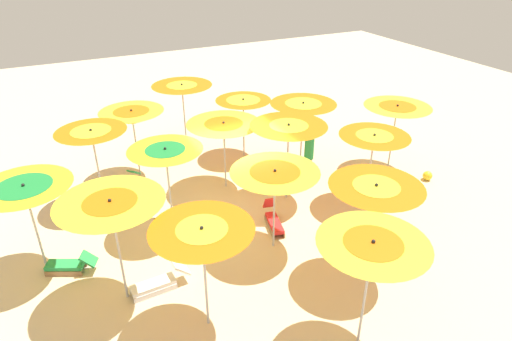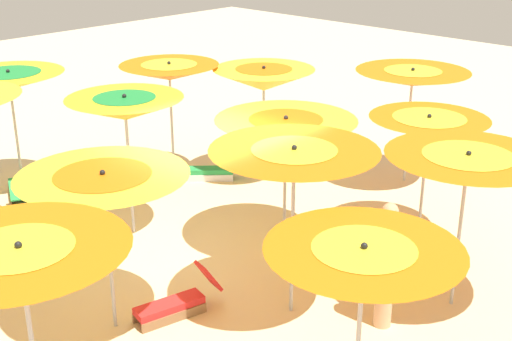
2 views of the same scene
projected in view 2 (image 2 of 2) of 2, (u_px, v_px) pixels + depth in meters
The scene contains 17 objects.
ground at pixel (215, 272), 10.73m from camera, with size 39.94×39.94×0.04m, color beige.
beach_umbrella_0 at pixel (412, 78), 13.41m from camera, with size 2.20×2.20×2.34m.
beach_umbrella_1 at pixel (264, 79), 13.62m from camera, with size 2.01×2.01×2.33m.
beach_umbrella_2 at pixel (169, 72), 13.61m from camera, with size 1.96×1.96×2.41m.
beach_umbrella_3 at pixel (9, 81), 13.09m from camera, with size 2.07×2.07×2.39m.
beach_umbrella_4 at pixel (428, 127), 11.14m from camera, with size 1.92×1.92×2.17m.
beach_umbrella_5 at pixel (286, 131), 10.86m from camera, with size 2.24×2.24×2.23m.
beach_umbrella_6 at pixel (125, 108), 11.18m from camera, with size 1.91×1.91×2.46m.
beach_umbrella_8 at pixel (467, 166), 9.12m from camera, with size 2.19×2.19×2.30m.
beach_umbrella_9 at pixel (294, 165), 8.92m from camera, with size 2.21×2.21×2.45m.
beach_umbrella_10 at pixel (104, 187), 8.62m from camera, with size 2.16×2.16×2.25m.
beach_umbrella_13 at pixel (363, 264), 6.81m from camera, with size 1.99×1.99×2.26m.
beach_umbrella_14 at pixel (21, 268), 6.36m from camera, with size 2.06×2.06×2.48m.
lounger_1 at pixel (19, 189), 13.26m from camera, with size 1.24×0.84×0.53m.
lounger_2 at pixel (213, 170), 14.19m from camera, with size 1.14×1.16×0.50m.
lounger_3 at pixel (176, 302), 9.52m from camera, with size 0.58×1.30×0.67m.
beachgoer_0 at pixel (386, 263), 9.04m from camera, with size 0.30×0.30×1.79m.
Camera 2 is at (6.95, -6.38, 5.36)m, focal length 48.78 mm.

